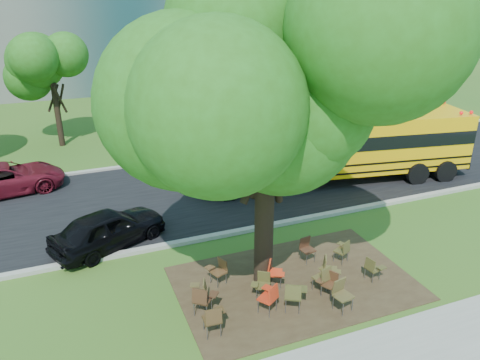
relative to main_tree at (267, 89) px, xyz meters
name	(u,v)px	position (x,y,z in m)	size (l,w,h in m)	color
ground	(258,282)	(-0.17, -0.02, -5.84)	(160.00, 160.00, 0.00)	#2B5A1C
dirt_patch	(295,283)	(0.83, -0.52, -5.83)	(7.00, 4.50, 0.03)	#382819
asphalt_road	(193,193)	(-0.17, 6.98, -5.82)	(80.00, 8.00, 0.04)	black
kerb_near	(225,234)	(-0.17, 2.98, -5.77)	(80.00, 0.25, 0.14)	gray
kerb_far	(171,161)	(-0.17, 11.08, -5.77)	(80.00, 0.25, 0.14)	gray
bg_tree_2	(51,69)	(-5.17, 15.98, -1.63)	(4.80, 4.80, 6.62)	black
bg_tree_3	(289,46)	(7.83, 13.98, -0.81)	(5.60, 5.60, 7.84)	black
bg_tree_4	(411,54)	(15.83, 12.98, -1.50)	(5.00, 5.00, 6.85)	black
main_tree	(267,89)	(0.00, 0.00, 0.00)	(7.20, 7.20, 9.46)	black
school_bus	(345,143)	(6.72, 6.00, -4.11)	(12.53, 4.60, 3.00)	#E7A507
chair_0	(213,318)	(-2.17, -1.77, -5.28)	(0.62, 0.54, 0.92)	#432E18
chair_1	(203,298)	(-2.18, -0.92, -5.27)	(0.79, 0.63, 0.93)	#3F2516
chair_2	(270,296)	(-0.46, -1.47, -5.28)	(0.61, 0.76, 0.92)	red
chair_3	(262,282)	(-0.36, -0.75, -5.35)	(0.67, 0.53, 0.79)	#4B4620
chair_4	(294,294)	(0.18, -1.66, -5.26)	(0.79, 0.62, 0.94)	#43411D
chair_5	(342,293)	(1.41, -2.09, -5.26)	(0.64, 0.67, 0.94)	#504322
chair_6	(330,281)	(1.46, -1.40, -5.35)	(0.65, 0.53, 0.79)	#4D2F1B
chair_7	(373,267)	(3.05, -1.25, -5.36)	(0.55, 0.53, 0.79)	#423E1C
chair_8	(201,290)	(-2.10, -0.46, -5.34)	(0.51, 0.65, 0.81)	#4E4121
chair_9	(219,269)	(-1.29, 0.34, -5.33)	(0.64, 0.57, 0.83)	#51351D
chair_10	(273,270)	(0.16, -0.39, -5.30)	(0.59, 0.74, 0.89)	red
chair_11	(324,276)	(1.39, -1.17, -5.30)	(0.60, 0.65, 0.88)	#4E4421
chair_12	(329,268)	(1.75, -0.88, -5.29)	(0.59, 0.74, 0.89)	brown
chair_13	(343,249)	(2.79, -0.05, -5.34)	(0.55, 0.64, 0.81)	#453F1D
chair_14	(306,247)	(1.73, 0.45, -5.32)	(0.57, 0.58, 0.85)	#432618
black_car	(109,228)	(-4.06, 3.78, -5.17)	(1.60, 3.98, 1.36)	black
bg_car_red	(6,179)	(-7.59, 9.98, -5.19)	(2.19, 4.74, 1.32)	#5A0F1B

